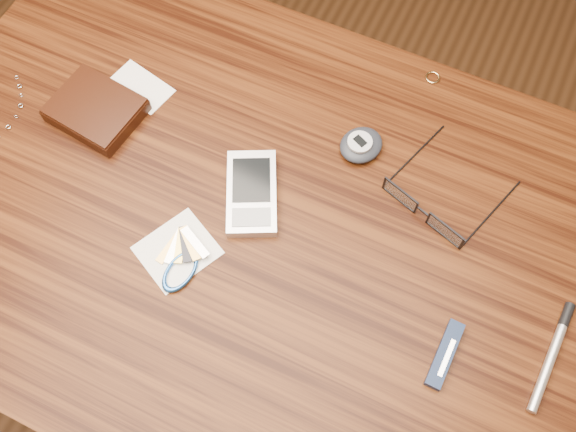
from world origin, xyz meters
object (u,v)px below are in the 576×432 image
pedometer (361,145)px  pocket_knife (445,354)px  eyeglasses (426,209)px  desk (250,244)px  notepad_keys (180,259)px  pda_phone (252,193)px  silver_pen (555,348)px  wallet_and_card (97,109)px

pedometer → pocket_knife: pedometer is taller
eyeglasses → desk: bearing=-154.3°
desk → pedometer: size_ratio=12.45×
pedometer → notepad_keys: size_ratio=0.67×
desk → pda_phone: size_ratio=7.14×
pda_phone → silver_pen: bearing=-4.2°
pda_phone → pocket_knife: bearing=-17.2°
desk → silver_pen: silver_pen is taller
wallet_and_card → pocket_knife: 0.58m
desk → silver_pen: (0.42, -0.00, 0.11)m
notepad_keys → desk: bearing=63.0°
eyeglasses → pda_phone: size_ratio=1.22×
pedometer → notepad_keys: 0.29m
desk → silver_pen: size_ratio=6.79×
pda_phone → notepad_keys: (-0.04, -0.12, -0.01)m
wallet_and_card → pda_phone: wallet_and_card is taller
eyeglasses → silver_pen: bearing=-27.3°
desk → notepad_keys: size_ratio=8.33×
pda_phone → silver_pen: pda_phone is taller
pocket_knife → pda_phone: bearing=162.8°
wallet_and_card → pda_phone: (0.26, -0.02, -0.00)m
pedometer → eyeglasses: bearing=-25.9°
pda_phone → silver_pen: (0.43, -0.03, -0.00)m
wallet_and_card → silver_pen: (0.68, -0.06, -0.01)m
wallet_and_card → eyeglasses: bearing=5.9°
desk → pda_phone: pda_phone is taller
pedometer → silver_pen: bearing=-26.8°
eyeglasses → silver_pen: eyeglasses is taller
desk → pedometer: 0.22m
pda_phone → notepad_keys: 0.13m
pedometer → notepad_keys: (-0.15, -0.25, -0.01)m
desk → pocket_knife: (0.30, -0.07, 0.11)m
wallet_and_card → pda_phone: 0.26m
desk → silver_pen: 0.43m
pedometer → notepad_keys: pedometer is taller
pedometer → pocket_knife: (0.20, -0.23, -0.01)m
wallet_and_card → silver_pen: bearing=-4.7°
pda_phone → wallet_and_card: bearing=174.6°
wallet_and_card → notepad_keys: (0.22, -0.15, -0.01)m
desk → wallet_and_card: 0.29m
pedometer → silver_pen: (0.32, -0.16, -0.01)m
notepad_keys → pocket_knife: size_ratio=1.37×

